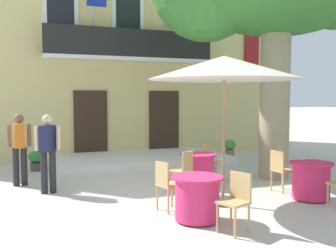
{
  "coord_description": "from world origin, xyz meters",
  "views": [
    {
      "loc": [
        -2.99,
        -7.75,
        2.06
      ],
      "look_at": [
        0.58,
        1.81,
        1.3
      ],
      "focal_mm": 40.59,
      "sensor_mm": 36.0,
      "label": 1
    }
  ],
  "objects_px": {
    "cafe_chair_middle_0": "(236,198)",
    "cafe_table_front": "(311,180)",
    "cafe_table_near_tree": "(198,169)",
    "cafe_table_middle": "(197,198)",
    "cafe_chair_middle_1": "(167,182)",
    "pedestrian_by_tree": "(48,149)",
    "ground_planter_right": "(230,148)",
    "cafe_chair_near_tree_1": "(183,169)",
    "cafe_chair_front_0": "(281,168)",
    "pedestrian_mid_plaza": "(19,145)",
    "ground_planter_left": "(37,160)",
    "cafe_umbrella": "(224,69)",
    "cafe_chair_near_tree_0": "(210,159)"
  },
  "relations": [
    {
      "from": "cafe_chair_middle_0",
      "to": "cafe_table_front",
      "type": "xyz_separation_m",
      "value": [
        2.38,
        1.1,
        -0.14
      ]
    },
    {
      "from": "cafe_table_near_tree",
      "to": "cafe_table_middle",
      "type": "relative_size",
      "value": 1.0
    },
    {
      "from": "cafe_table_near_tree",
      "to": "cafe_table_middle",
      "type": "xyz_separation_m",
      "value": [
        -1.1,
        -2.32,
        0.0
      ]
    },
    {
      "from": "cafe_table_front",
      "to": "cafe_chair_middle_1",
      "type": "bearing_deg",
      "value": 174.92
    },
    {
      "from": "cafe_chair_middle_1",
      "to": "pedestrian_by_tree",
      "type": "relative_size",
      "value": 0.53
    },
    {
      "from": "cafe_table_middle",
      "to": "cafe_chair_middle_0",
      "type": "relative_size",
      "value": 0.95
    },
    {
      "from": "cafe_chair_middle_1",
      "to": "ground_planter_right",
      "type": "height_order",
      "value": "cafe_chair_middle_1"
    },
    {
      "from": "cafe_chair_near_tree_1",
      "to": "cafe_table_middle",
      "type": "xyz_separation_m",
      "value": [
        -0.52,
        -1.84,
        -0.14
      ]
    },
    {
      "from": "cafe_chair_front_0",
      "to": "pedestrian_mid_plaza",
      "type": "distance_m",
      "value": 5.97
    },
    {
      "from": "pedestrian_mid_plaza",
      "to": "cafe_chair_near_tree_1",
      "type": "bearing_deg",
      "value": -30.26
    },
    {
      "from": "cafe_chair_middle_1",
      "to": "cafe_chair_front_0",
      "type": "relative_size",
      "value": 1.0
    },
    {
      "from": "ground_planter_right",
      "to": "pedestrian_by_tree",
      "type": "xyz_separation_m",
      "value": [
        -5.95,
        -2.63,
        0.59
      ]
    },
    {
      "from": "cafe_table_near_tree",
      "to": "ground_planter_left",
      "type": "height_order",
      "value": "cafe_table_near_tree"
    },
    {
      "from": "ground_planter_right",
      "to": "cafe_umbrella",
      "type": "bearing_deg",
      "value": -121.06
    },
    {
      "from": "cafe_chair_near_tree_1",
      "to": "ground_planter_left",
      "type": "height_order",
      "value": "cafe_chair_near_tree_1"
    },
    {
      "from": "cafe_chair_near_tree_1",
      "to": "pedestrian_by_tree",
      "type": "height_order",
      "value": "pedestrian_by_tree"
    },
    {
      "from": "cafe_chair_middle_1",
      "to": "ground_planter_left",
      "type": "bearing_deg",
      "value": 113.36
    },
    {
      "from": "cafe_chair_front_0",
      "to": "cafe_umbrella",
      "type": "relative_size",
      "value": 0.31
    },
    {
      "from": "pedestrian_by_tree",
      "to": "cafe_chair_near_tree_0",
      "type": "bearing_deg",
      "value": 0.09
    },
    {
      "from": "ground_planter_left",
      "to": "pedestrian_mid_plaza",
      "type": "distance_m",
      "value": 1.98
    },
    {
      "from": "cafe_table_near_tree",
      "to": "cafe_table_front",
      "type": "bearing_deg",
      "value": -49.15
    },
    {
      "from": "cafe_table_near_tree",
      "to": "pedestrian_by_tree",
      "type": "distance_m",
      "value": 3.41
    },
    {
      "from": "cafe_table_near_tree",
      "to": "cafe_chair_front_0",
      "type": "xyz_separation_m",
      "value": [
        1.43,
        -1.16,
        0.14
      ]
    },
    {
      "from": "ground_planter_left",
      "to": "pedestrian_mid_plaza",
      "type": "xyz_separation_m",
      "value": [
        -0.41,
        -1.83,
        0.64
      ]
    },
    {
      "from": "cafe_table_front",
      "to": "cafe_umbrella",
      "type": "bearing_deg",
      "value": 170.65
    },
    {
      "from": "pedestrian_mid_plaza",
      "to": "cafe_table_middle",
      "type": "bearing_deg",
      "value": -53.4
    },
    {
      "from": "cafe_umbrella",
      "to": "ground_planter_left",
      "type": "relative_size",
      "value": 5.2
    },
    {
      "from": "cafe_chair_middle_1",
      "to": "cafe_umbrella",
      "type": "relative_size",
      "value": 0.31
    },
    {
      "from": "cafe_chair_middle_0",
      "to": "pedestrian_by_tree",
      "type": "xyz_separation_m",
      "value": [
        -2.58,
        3.48,
        0.44
      ]
    },
    {
      "from": "cafe_table_front",
      "to": "cafe_chair_front_0",
      "type": "relative_size",
      "value": 0.95
    },
    {
      "from": "cafe_table_middle",
      "to": "cafe_chair_middle_1",
      "type": "height_order",
      "value": "cafe_chair_middle_1"
    },
    {
      "from": "cafe_chair_front_0",
      "to": "cafe_umbrella",
      "type": "xyz_separation_m",
      "value": [
        -1.65,
        -0.42,
        2.08
      ]
    },
    {
      "from": "ground_planter_left",
      "to": "cafe_chair_middle_1",
      "type": "bearing_deg",
      "value": -66.64
    },
    {
      "from": "cafe_table_near_tree",
      "to": "ground_planter_right",
      "type": "distance_m",
      "value": 4.08
    },
    {
      "from": "cafe_umbrella",
      "to": "ground_planter_right",
      "type": "distance_m",
      "value": 5.94
    },
    {
      "from": "cafe_table_front",
      "to": "cafe_umbrella",
      "type": "relative_size",
      "value": 0.3
    },
    {
      "from": "pedestrian_by_tree",
      "to": "cafe_table_front",
      "type": "bearing_deg",
      "value": -25.67
    },
    {
      "from": "cafe_table_near_tree",
      "to": "cafe_chair_middle_1",
      "type": "height_order",
      "value": "cafe_chair_middle_1"
    },
    {
      "from": "cafe_table_front",
      "to": "cafe_table_near_tree",
      "type": "bearing_deg",
      "value": 130.85
    },
    {
      "from": "cafe_chair_middle_0",
      "to": "cafe_table_front",
      "type": "distance_m",
      "value": 2.63
    },
    {
      "from": "cafe_chair_near_tree_0",
      "to": "cafe_table_front",
      "type": "bearing_deg",
      "value": -65.87
    },
    {
      "from": "cafe_chair_middle_0",
      "to": "ground_planter_right",
      "type": "distance_m",
      "value": 6.99
    },
    {
      "from": "cafe_chair_near_tree_1",
      "to": "cafe_chair_middle_0",
      "type": "bearing_deg",
      "value": -93.92
    },
    {
      "from": "ground_planter_right",
      "to": "cafe_table_middle",
      "type": "bearing_deg",
      "value": -124.36
    },
    {
      "from": "cafe_chair_front_0",
      "to": "cafe_umbrella",
      "type": "height_order",
      "value": "cafe_umbrella"
    },
    {
      "from": "cafe_table_near_tree",
      "to": "cafe_table_front",
      "type": "distance_m",
      "value": 2.49
    },
    {
      "from": "ground_planter_right",
      "to": "pedestrian_mid_plaza",
      "type": "height_order",
      "value": "pedestrian_mid_plaza"
    },
    {
      "from": "cafe_umbrella",
      "to": "ground_planter_right",
      "type": "height_order",
      "value": "cafe_umbrella"
    },
    {
      "from": "cafe_table_middle",
      "to": "cafe_chair_front_0",
      "type": "height_order",
      "value": "cafe_chair_front_0"
    },
    {
      "from": "cafe_chair_middle_1",
      "to": "cafe_chair_front_0",
      "type": "height_order",
      "value": "same"
    }
  ]
}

